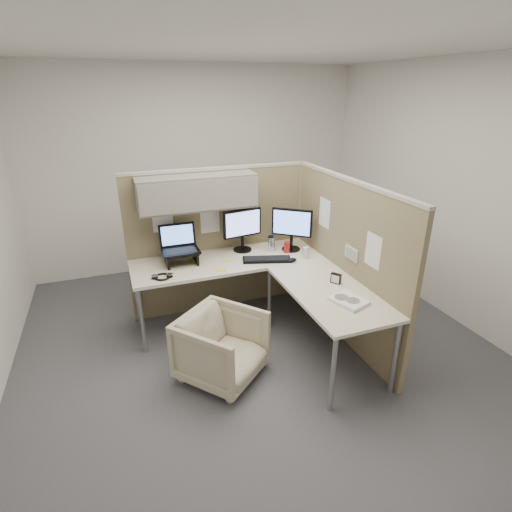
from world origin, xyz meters
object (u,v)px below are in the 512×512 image
object	(u,v)px
desk	(263,275)
monitor_left	(242,227)
office_chair	(222,344)
keyboard	(267,259)

from	to	relation	value
desk	monitor_left	distance (m)	0.68
office_chair	keyboard	size ratio (longest dim) A/B	1.33
monitor_left	keyboard	size ratio (longest dim) A/B	0.94
desk	monitor_left	bearing A→B (deg)	90.64
desk	keyboard	world-z (taller)	keyboard
desk	office_chair	distance (m)	0.82
office_chair	desk	bearing A→B (deg)	-0.40
desk	office_chair	size ratio (longest dim) A/B	3.02
office_chair	keyboard	world-z (taller)	keyboard
office_chair	keyboard	xyz separation A→B (m)	(0.70, 0.71, 0.41)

